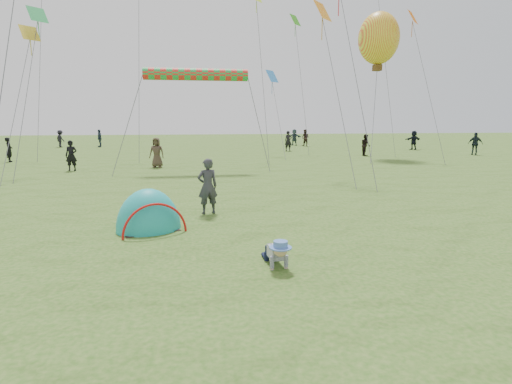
{
  "coord_description": "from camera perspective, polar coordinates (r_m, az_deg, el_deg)",
  "views": [
    {
      "loc": [
        -0.72,
        -7.37,
        2.77
      ],
      "look_at": [
        0.83,
        2.23,
        1.0
      ],
      "focal_mm": 28.0,
      "sensor_mm": 36.0,
      "label": 1
    }
  ],
  "objects": [
    {
      "name": "crowd_person_4",
      "position": [
        24.12,
        -14.01,
        5.49
      ],
      "size": [
        0.95,
        0.71,
        1.74
      ],
      "primitive_type": "imported",
      "rotation": [
        0.0,
        0.0,
        6.08
      ],
      "color": "#45362A",
      "rests_on": "ground"
    },
    {
      "name": "diamond_kite_1",
      "position": [
        32.24,
        21.49,
        22.26
      ],
      "size": [
        1.13,
        1.13,
        0.92
      ],
      "primitive_type": "plane",
      "rotation": [
        1.05,
        0.0,
        0.79
      ],
      "color": "#E45C02"
    },
    {
      "name": "diamond_kite_2",
      "position": [
        21.68,
        9.49,
        24.17
      ],
      "size": [
        1.15,
        1.15,
        0.94
      ],
      "primitive_type": "plane",
      "rotation": [
        1.05,
        0.0,
        0.79
      ],
      "color": "orange"
    },
    {
      "name": "crowd_person_0",
      "position": [
        31.07,
        -31.79,
        5.15
      ],
      "size": [
        0.52,
        0.67,
        1.62
      ],
      "primitive_type": "imported",
      "rotation": [
        0.0,
        0.0,
        1.82
      ],
      "color": "black",
      "rests_on": "ground"
    },
    {
      "name": "diamond_kite_3",
      "position": [
        37.07,
        5.63,
        23.27
      ],
      "size": [
        1.15,
        1.15,
        0.94
      ],
      "primitive_type": "plane",
      "rotation": [
        1.05,
        0.0,
        0.79
      ],
      "color": "#319416"
    },
    {
      "name": "crowd_person_5",
      "position": [
        40.29,
        21.6,
        6.9
      ],
      "size": [
        1.7,
        0.76,
        1.76
      ],
      "primitive_type": "imported",
      "rotation": [
        0.0,
        0.0,
        3.29
      ],
      "color": "black",
      "rests_on": "ground"
    },
    {
      "name": "crowd_person_12",
      "position": [
        24.07,
        -24.88,
        4.74
      ],
      "size": [
        0.62,
        0.41,
        1.66
      ],
      "primitive_type": "imported",
      "rotation": [
        0.0,
        0.0,
        6.26
      ],
      "color": "black",
      "rests_on": "ground"
    },
    {
      "name": "crowd_person_1",
      "position": [
        32.18,
        15.39,
        6.49
      ],
      "size": [
        0.7,
        0.86,
        1.67
      ],
      "primitive_type": "imported",
      "rotation": [
        0.0,
        0.0,
        1.49
      ],
      "color": "black",
      "rests_on": "ground"
    },
    {
      "name": "standing_adult",
      "position": [
        11.87,
        -6.93,
        0.81
      ],
      "size": [
        0.68,
        0.53,
        1.65
      ],
      "primitive_type": "imported",
      "rotation": [
        0.0,
        0.0,
        3.38
      ],
      "color": "#313036",
      "rests_on": "ground"
    },
    {
      "name": "crowd_person_7",
      "position": [
        42.86,
        7.07,
        7.69
      ],
      "size": [
        1.05,
        1.08,
        1.75
      ],
      "primitive_type": "imported",
      "rotation": [
        0.0,
        0.0,
        5.4
      ],
      "color": "#30221C",
      "rests_on": "ground"
    },
    {
      "name": "rainbow_tube_kite",
      "position": [
        22.4,
        -8.54,
        16.27
      ],
      "size": [
        5.51,
        0.64,
        0.64
      ],
      "primitive_type": "cylinder",
      "rotation": [
        0.0,
        1.57,
        0.0
      ],
      "color": "red"
    },
    {
      "name": "diamond_kite_7",
      "position": [
        24.77,
        -29.62,
        19.15
      ],
      "size": [
        0.94,
        0.94,
        0.77
      ],
      "primitive_type": "plane",
      "rotation": [
        1.05,
        0.0,
        0.79
      ],
      "color": "gold"
    },
    {
      "name": "crawling_toddler",
      "position": [
        7.68,
        3.01,
        -8.53
      ],
      "size": [
        0.6,
        0.81,
        0.58
      ],
      "primitive_type": null,
      "rotation": [
        0.0,
        0.0,
        0.09
      ],
      "color": "black",
      "rests_on": "ground"
    },
    {
      "name": "diamond_kite_9",
      "position": [
        25.54,
        -28.77,
        21.35
      ],
      "size": [
        0.98,
        0.98,
        0.8
      ],
      "primitive_type": "plane",
      "rotation": [
        1.05,
        0.0,
        0.79
      ],
      "color": "green"
    },
    {
      "name": "ground",
      "position": [
        7.91,
        -3.39,
        -10.21
      ],
      "size": [
        140.0,
        140.0,
        0.0
      ],
      "primitive_type": "plane",
      "color": "#255213"
    },
    {
      "name": "balloon_kite",
      "position": [
        32.54,
        17.1,
        19.86
      ],
      "size": [
        2.97,
        2.97,
        4.16
      ],
      "primitive_type": null,
      "color": "#ECF92F"
    },
    {
      "name": "crowd_person_11",
      "position": [
        44.11,
        5.49,
        7.8
      ],
      "size": [
        1.65,
        1.3,
        1.75
      ],
      "primitive_type": "imported",
      "rotation": [
        0.0,
        0.0,
        5.72
      ],
      "color": "#2E3F47",
      "rests_on": "ground"
    },
    {
      "name": "diamond_kite_10",
      "position": [
        32.78,
        2.31,
        16.2
      ],
      "size": [
        1.17,
        1.17,
        0.95
      ],
      "primitive_type": "plane",
      "rotation": [
        1.05,
        0.0,
        0.79
      ],
      "color": "#307BD0"
    },
    {
      "name": "crowd_person_9",
      "position": [
        45.4,
        -26.16,
        6.85
      ],
      "size": [
        1.25,
        1.23,
        1.72
      ],
      "primitive_type": "imported",
      "rotation": [
        0.0,
        0.0,
        2.39
      ],
      "color": "black",
      "rests_on": "ground"
    },
    {
      "name": "crowd_person_6",
      "position": [
        35.87,
        4.64,
        7.27
      ],
      "size": [
        0.67,
        0.46,
        1.79
      ],
      "primitive_type": "imported",
      "rotation": [
        0.0,
        0.0,
        0.05
      ],
      "color": "black",
      "rests_on": "ground"
    },
    {
      "name": "popup_tent",
      "position": [
        10.61,
        -15.02,
        -5.18
      ],
      "size": [
        2.0,
        1.83,
        2.12
      ],
      "primitive_type": "ellipsoid",
      "rotation": [
        0.0,
        0.0,
        0.35
      ],
      "color": "teal",
      "rests_on": "ground"
    },
    {
      "name": "crowd_person_8",
      "position": [
        36.26,
        28.84,
        6.06
      ],
      "size": [
        1.11,
        0.91,
        1.77
      ],
      "primitive_type": "imported",
      "rotation": [
        0.0,
        0.0,
        2.6
      ],
      "color": "black",
      "rests_on": "ground"
    },
    {
      "name": "crowd_person_2",
      "position": [
        44.33,
        -21.45,
        7.17
      ],
      "size": [
        0.84,
        1.13,
        1.78
      ],
      "primitive_type": "imported",
      "rotation": [
        0.0,
        0.0,
        5.16
      ],
      "color": "#293749",
      "rests_on": "ground"
    }
  ]
}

